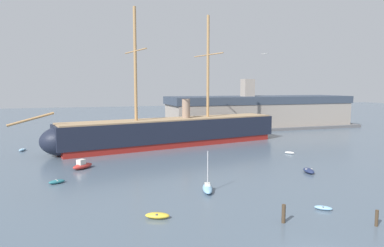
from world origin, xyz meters
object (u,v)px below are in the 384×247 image
Objects in this scene: dinghy_alongside_stern at (290,153)px; dinghy_distant_centre at (161,135)px; dinghy_foreground_right at (323,208)px; dinghy_foreground_left at (157,216)px; seagull_in_flight at (265,54)px; dinghy_far_left at (23,150)px; dinghy_mid_right at (309,171)px; mooring_piling_left_pair at (377,218)px; mooring_piling_nearest at (284,214)px; dinghy_mid_left at (57,182)px; sailboat_near_centre at (207,188)px; dockside_warehouse_right at (259,112)px; motorboat_alongside_bow at (82,165)px; tall_ship at (174,131)px.

dinghy_distant_centre is at bearing 120.61° from dinghy_alongside_stern.
dinghy_foreground_right is at bearing -86.11° from dinghy_distant_centre.
dinghy_foreground_left is 22.85m from seagull_in_flight.
dinghy_mid_right is at bearing -37.23° from dinghy_far_left.
mooring_piling_left_pair is at bearing -76.05° from seagull_in_flight.
seagull_in_flight reaches higher than mooring_piling_nearest.
dinghy_mid_left is 31.02m from seagull_in_flight.
sailboat_near_centre is 3.32× the size of mooring_piling_left_pair.
mooring_piling_nearest is at bearing -91.90° from dinghy_distant_centre.
mooring_piling_left_pair is (28.19, -23.88, 0.50)m from dinghy_mid_left.
dinghy_mid_left is at bearing -140.01° from dockside_warehouse_right.
dinghy_mid_left is 36.95m from mooring_piling_left_pair.
dinghy_mid_right is 19.43m from seagull_in_flight.
sailboat_near_centre reaches higher than motorboat_alongside_bow.
dinghy_foreground_left reaches higher than dinghy_mid_left.
dinghy_mid_left is 27.65m from dinghy_far_left.
seagull_in_flight is (24.64, -9.58, 16.23)m from dinghy_mid_left.
dinghy_mid_right is 1.23× the size of dinghy_distant_centre.
sailboat_near_centre is 19.74m from dinghy_mid_left.
dinghy_foreground_right is 32.49m from dinghy_mid_left.
tall_ship is 31.69× the size of dinghy_foreground_right.
sailboat_near_centre is at bearing 133.54° from dinghy_foreground_right.
seagull_in_flight is (-30.55, -55.88, 11.72)m from dockside_warehouse_right.
dinghy_alongside_stern is 0.77× the size of dinghy_distant_centre.
tall_ship is at bearing 94.13° from seagull_in_flight.
mooring_piling_left_pair is at bearing -70.63° from dinghy_foreground_right.
dinghy_mid_left is at bearing -168.98° from dinghy_alongside_stern.
dinghy_mid_right is at bearing -111.66° from dockside_warehouse_right.
seagull_in_flight is (2.05, -47.35, 16.20)m from dinghy_distant_centre.
motorboat_alongside_bow is at bearing 131.25° from dinghy_foreground_right.
dockside_warehouse_right is (34.54, 66.87, 3.88)m from mooring_piling_nearest.
seagull_in_flight is (21.35, -17.08, 15.96)m from motorboat_alongside_bow.
mooring_piling_left_pair reaches higher than dinghy_mid_left.
motorboat_alongside_bow is 0.06× the size of dockside_warehouse_right.
tall_ship is 31.08× the size of dinghy_alongside_stern.
dinghy_mid_left reaches higher than dinghy_far_left.
sailboat_near_centre is 47.41m from dinghy_distant_centre.
mooring_piling_nearest is (-1.60, -44.20, -2.13)m from tall_ship.
dinghy_foreground_left is 0.87× the size of dinghy_mid_right.
tall_ship reaches higher than mooring_piling_left_pair.
dockside_warehouse_right reaches higher than dinghy_foreground_right.
tall_ship is 33.43m from sailboat_near_centre.
mooring_piling_nearest reaches higher than dinghy_mid_right.
dinghy_foreground_right is 0.75× the size of dinghy_distant_centre.
mooring_piling_left_pair is at bearing -82.86° from tall_ship.
dinghy_alongside_stern is at bearing 0.54° from motorboat_alongside_bow.
dockside_warehouse_right is (37.81, 55.66, 4.34)m from sailboat_near_centre.
dinghy_mid_right is 0.81× the size of motorboat_alongside_bow.
dinghy_foreground_right is 56.79m from dinghy_far_left.
dinghy_foreground_right is 0.36× the size of sailboat_near_centre.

